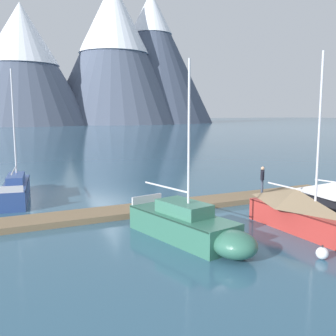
{
  "coord_description": "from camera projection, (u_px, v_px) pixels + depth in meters",
  "views": [
    {
      "loc": [
        -10.33,
        -15.06,
        5.3
      ],
      "look_at": [
        0.0,
        6.0,
        2.0
      ],
      "focal_mm": 41.85,
      "sensor_mm": 36.0,
      "label": 1
    }
  ],
  "objects": [
    {
      "name": "mooring_buoy_channel_marker",
      "position": [
        322.0,
        253.0,
        14.28
      ],
      "size": [
        0.46,
        0.46,
        0.54
      ],
      "color": "white",
      "rests_on": "ground"
    },
    {
      "name": "sailboat_second_berth",
      "position": [
        190.0,
        226.0,
        16.19
      ],
      "size": [
        2.99,
        6.81,
        7.44
      ],
      "color": "#336B56",
      "rests_on": "ground"
    },
    {
      "name": "dock",
      "position": [
        184.0,
        205.0,
        22.17
      ],
      "size": [
        21.02,
        2.22,
        0.3
      ],
      "color": "#846B4C",
      "rests_on": "ground"
    },
    {
      "name": "mountain_east_summit",
      "position": [
        22.0,
        61.0,
        173.3
      ],
      "size": [
        60.54,
        60.54,
        53.28
      ],
      "color": "#4C566B",
      "rests_on": "ground"
    },
    {
      "name": "mountain_rear_spur",
      "position": [
        114.0,
        49.0,
        194.94
      ],
      "size": [
        66.07,
        66.07,
        69.33
      ],
      "color": "#4C566B",
      "rests_on": "ground"
    },
    {
      "name": "sailboat_mid_dock_port",
      "position": [
        307.0,
        214.0,
        17.31
      ],
      "size": [
        1.73,
        6.96,
        7.83
      ],
      "color": "#B2332D",
      "rests_on": "ground"
    },
    {
      "name": "sailboat_nearest_berth",
      "position": [
        17.0,
        188.0,
        24.33
      ],
      "size": [
        2.38,
        7.58,
        7.98
      ],
      "color": "navy",
      "rests_on": "ground"
    },
    {
      "name": "ground_plane",
      "position": [
        223.0,
        225.0,
        18.63
      ],
      "size": [
        700.0,
        700.0,
        0.0
      ],
      "primitive_type": "plane",
      "color": "#335B75"
    },
    {
      "name": "mountain_north_horn",
      "position": [
        151.0,
        57.0,
        211.62
      ],
      "size": [
        66.84,
        66.84,
        69.27
      ],
      "color": "#424C60",
      "rests_on": "ground"
    },
    {
      "name": "person_on_dock",
      "position": [
        262.0,
        178.0,
        24.5
      ],
      "size": [
        0.43,
        0.46,
        1.69
      ],
      "color": "#384256",
      "rests_on": "dock"
    }
  ]
}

